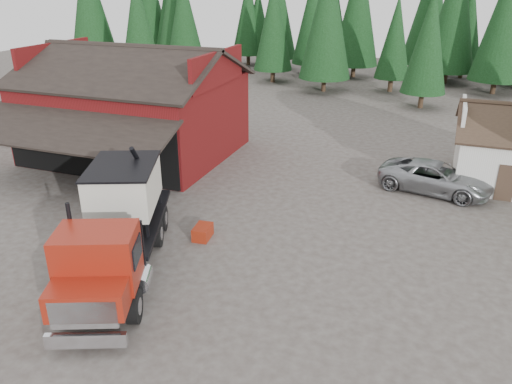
% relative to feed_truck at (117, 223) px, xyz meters
% --- Properties ---
extents(ground, '(120.00, 120.00, 0.00)m').
position_rel_feed_truck_xyz_m(ground, '(3.50, 2.97, -2.12)').
color(ground, '#423933').
rests_on(ground, ground).
extents(red_barn, '(12.80, 13.63, 7.18)m').
position_rel_feed_truck_xyz_m(red_barn, '(-7.50, 12.87, 0.57)').
color(red_barn, '#611013').
rests_on(red_barn, ground).
extents(conifer_backdrop, '(76.00, 16.00, 16.00)m').
position_rel_feed_truck_xyz_m(conifer_backdrop, '(3.50, 44.97, -2.12)').
color(conifer_backdrop, black).
rests_on(conifer_backdrop, ground).
extents(near_pine_a, '(4.40, 4.40, 11.40)m').
position_rel_feed_truck_xyz_m(near_pine_a, '(-18.50, 30.97, 4.27)').
color(near_pine_a, '#382619').
rests_on(near_pine_a, ground).
extents(near_pine_b, '(3.96, 3.96, 10.40)m').
position_rel_feed_truck_xyz_m(near_pine_b, '(9.50, 32.97, 3.77)').
color(near_pine_b, '#382619').
rests_on(near_pine_b, ground).
extents(near_pine_d, '(5.28, 5.28, 13.40)m').
position_rel_feed_truck_xyz_m(near_pine_d, '(-0.50, 36.97, 5.27)').
color(near_pine_d, '#382619').
rests_on(near_pine_d, ground).
extents(feed_truck, '(6.30, 10.31, 4.54)m').
position_rel_feed_truck_xyz_m(feed_truck, '(0.00, 0.00, 0.00)').
color(feed_truck, black).
rests_on(feed_truck, ground).
extents(silver_car, '(6.41, 3.85, 1.67)m').
position_rel_feed_truck_xyz_m(silver_car, '(11.50, 12.97, -1.29)').
color(silver_car, '#93969A').
rests_on(silver_car, ground).
extents(equip_box, '(0.82, 1.17, 0.60)m').
position_rel_feed_truck_xyz_m(equip_box, '(1.86, 3.58, -1.82)').
color(equip_box, maroon).
rests_on(equip_box, ground).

